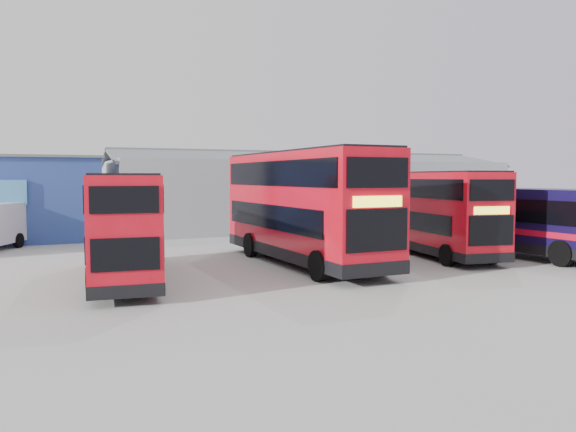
{
  "coord_description": "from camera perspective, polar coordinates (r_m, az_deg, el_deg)",
  "views": [
    {
      "loc": [
        -10.87,
        -20.55,
        3.87
      ],
      "look_at": [
        -0.97,
        2.69,
        2.1
      ],
      "focal_mm": 35.0,
      "sensor_mm": 36.0,
      "label": 1
    }
  ],
  "objects": [
    {
      "name": "double_decker_centre",
      "position": [
        24.85,
        1.51,
        0.8
      ],
      "size": [
        3.29,
        11.88,
        4.98
      ],
      "rotation": [
        0.0,
        0.0,
        0.03
      ],
      "color": "red",
      "rests_on": "ground"
    },
    {
      "name": "ground_plane",
      "position": [
        23.57,
        4.76,
        -5.46
      ],
      "size": [
        120.0,
        120.0,
        0.0
      ],
      "primitive_type": "plane",
      "color": "#9A9A95",
      "rests_on": "ground"
    },
    {
      "name": "double_decker_right",
      "position": [
        28.59,
        14.37,
        0.24
      ],
      "size": [
        3.66,
        9.96,
        4.13
      ],
      "rotation": [
        0.0,
        0.0,
        -0.14
      ],
      "color": "red",
      "rests_on": "ground"
    },
    {
      "name": "maintenance_shed",
      "position": [
        44.74,
        1.88,
        2.38
      ],
      "size": [
        30.5,
        12.0,
        5.89
      ],
      "color": "#999EA7",
      "rests_on": "ground"
    },
    {
      "name": "single_decker_blue",
      "position": [
        29.97,
        22.48,
        -0.57
      ],
      "size": [
        3.51,
        12.31,
        3.3
      ],
      "rotation": [
        0.0,
        0.0,
        3.2
      ],
      "color": "black",
      "rests_on": "ground"
    },
    {
      "name": "double_decker_left",
      "position": [
        21.72,
        -16.54,
        -1.15
      ],
      "size": [
        3.12,
        9.56,
        3.98
      ],
      "rotation": [
        0.0,
        0.0,
        3.05
      ],
      "color": "red",
      "rests_on": "ground"
    }
  ]
}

